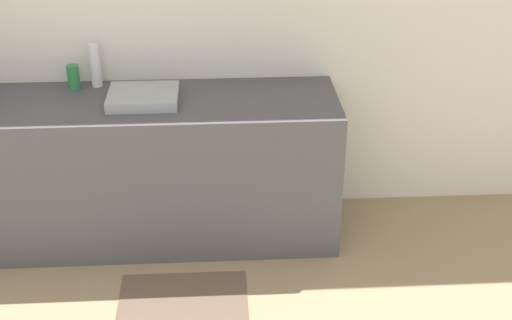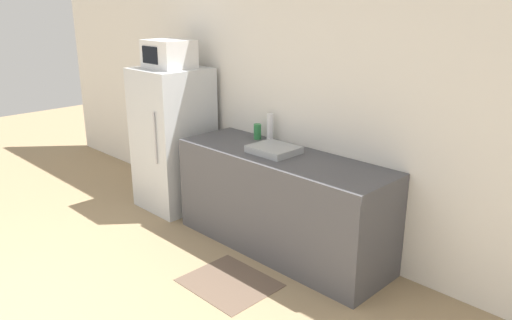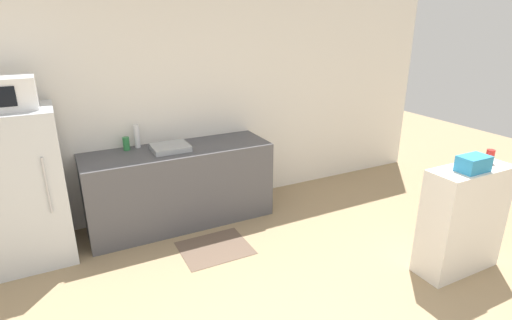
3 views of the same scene
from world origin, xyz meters
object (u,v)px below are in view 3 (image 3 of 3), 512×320
at_px(refrigerator, 26,187).
at_px(bottle_tall, 137,136).
at_px(basket, 473,164).
at_px(bottle_short, 126,144).
at_px(jar, 490,156).
at_px(microwave, 6,93).

height_order(refrigerator, bottle_tall, refrigerator).
bearing_deg(basket, bottle_tall, 134.50).
xyz_separation_m(bottle_tall, bottle_short, (-0.12, -0.04, -0.06)).
distance_m(refrigerator, jar, 4.22).
height_order(microwave, bottle_tall, microwave).
relative_size(microwave, jar, 3.81).
height_order(bottle_tall, bottle_short, bottle_tall).
relative_size(microwave, bottle_tall, 1.80).
relative_size(refrigerator, bottle_tall, 5.78).
relative_size(refrigerator, bottle_short, 10.27).
bearing_deg(refrigerator, bottle_tall, 15.75).
xyz_separation_m(microwave, bottle_tall, (1.10, 0.31, -0.61)).
relative_size(bottle_tall, jar, 2.12).
height_order(microwave, bottle_short, microwave).
bearing_deg(microwave, bottle_tall, 15.80).
height_order(refrigerator, jar, refrigerator).
xyz_separation_m(microwave, basket, (3.40, -2.03, -0.55)).
bearing_deg(bottle_tall, basket, -45.50).
bearing_deg(refrigerator, bottle_short, 15.58).
height_order(bottle_short, jar, jar).
bearing_deg(bottle_tall, jar, -40.89).
height_order(microwave, basket, microwave).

